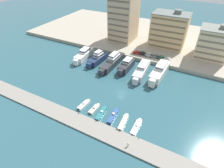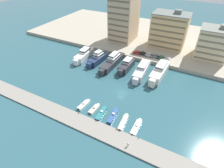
{
  "view_description": "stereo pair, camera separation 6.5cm",
  "coord_description": "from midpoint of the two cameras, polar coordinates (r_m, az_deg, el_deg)",
  "views": [
    {
      "loc": [
        22.85,
        -52.14,
        47.66
      ],
      "look_at": [
        -4.78,
        0.92,
        2.5
      ],
      "focal_mm": 28.0,
      "sensor_mm": 36.0,
      "label": 1
    },
    {
      "loc": [
        22.91,
        -52.11,
        47.66
      ],
      "look_at": [
        -4.78,
        0.92,
        2.5
      ],
      "focal_mm": 28.0,
      "sensor_mm": 36.0,
      "label": 2
    }
  ],
  "objects": [
    {
      "name": "ground_plane",
      "position": [
        74.24,
        2.93,
        -2.95
      ],
      "size": [
        400.0,
        400.0,
        0.0
      ],
      "primitive_type": "plane",
      "color": "#2D5B66"
    },
    {
      "name": "quay_promenade",
      "position": [
        127.33,
        15.69,
        14.17
      ],
      "size": [
        180.0,
        70.0,
        1.87
      ],
      "primitive_type": "cube",
      "color": "#ADA38E",
      "rests_on": "ground"
    },
    {
      "name": "pier_dock",
      "position": [
        61.03,
        -5.85,
        -14.2
      ],
      "size": [
        120.0,
        6.35,
        0.5
      ],
      "primitive_type": "cube",
      "color": "gray",
      "rests_on": "ground"
    },
    {
      "name": "yacht_white_far_left",
      "position": [
        99.59,
        -9.12,
        9.4
      ],
      "size": [
        5.88,
        18.27,
        7.17
      ],
      "color": "white",
      "rests_on": "ground"
    },
    {
      "name": "yacht_navy_left",
      "position": [
        94.84,
        -4.83,
        8.25
      ],
      "size": [
        5.67,
        15.73,
        7.79
      ],
      "color": "navy",
      "rests_on": "ground"
    },
    {
      "name": "yacht_charcoal_mid_left",
      "position": [
        91.86,
        0.13,
        7.37
      ],
      "size": [
        5.22,
        22.73,
        7.79
      ],
      "color": "#333338",
      "rests_on": "ground"
    },
    {
      "name": "yacht_charcoal_center_left",
      "position": [
        88.85,
        4.74,
        6.08
      ],
      "size": [
        4.52,
        15.4,
        7.01
      ],
      "color": "#333338",
      "rests_on": "ground"
    },
    {
      "name": "yacht_silver_center",
      "position": [
        85.56,
        9.58,
        4.32
      ],
      "size": [
        5.47,
        20.16,
        6.86
      ],
      "color": "silver",
      "rests_on": "ground"
    },
    {
      "name": "yacht_ivory_center_right",
      "position": [
        85.8,
        15.22,
        3.88
      ],
      "size": [
        5.9,
        21.43,
        7.85
      ],
      "color": "silver",
      "rests_on": "ground"
    },
    {
      "name": "motorboat_white_far_left",
      "position": [
        68.88,
        -9.23,
        -6.74
      ],
      "size": [
        2.44,
        6.61,
        1.49
      ],
      "color": "white",
      "rests_on": "ground"
    },
    {
      "name": "motorboat_cream_left",
      "position": [
        66.94,
        -5.84,
        -8.08
      ],
      "size": [
        2.22,
        6.12,
        1.35
      ],
      "color": "beige",
      "rests_on": "ground"
    },
    {
      "name": "motorboat_teal_mid_left",
      "position": [
        65.03,
        -3.51,
        -9.52
      ],
      "size": [
        2.24,
        7.84,
        1.4
      ],
      "color": "teal",
      "rests_on": "ground"
    },
    {
      "name": "motorboat_blue_center_left",
      "position": [
        63.93,
        0.33,
        -10.39
      ],
      "size": [
        2.06,
        8.08,
        1.65
      ],
      "color": "#33569E",
      "rests_on": "ground"
    },
    {
      "name": "motorboat_cream_center",
      "position": [
        62.2,
        3.71,
        -12.34
      ],
      "size": [
        2.17,
        8.03,
        1.03
      ],
      "color": "beige",
      "rests_on": "ground"
    },
    {
      "name": "motorboat_white_center_right",
      "position": [
        61.43,
        7.93,
        -13.71
      ],
      "size": [
        1.9,
        7.83,
        1.22
      ],
      "color": "white",
      "rests_on": "ground"
    },
    {
      "name": "car_red_far_left",
      "position": [
        100.56,
        8.16,
        10.2
      ],
      "size": [
        4.13,
        1.98,
        1.8
      ],
      "color": "red",
      "rests_on": "quay_promenade"
    },
    {
      "name": "car_black_left",
      "position": [
        100.06,
        9.92,
        9.87
      ],
      "size": [
        4.11,
        1.95,
        1.8
      ],
      "color": "black",
      "rests_on": "quay_promenade"
    },
    {
      "name": "car_silver_mid_left",
      "position": [
        99.15,
        11.94,
        9.34
      ],
      "size": [
        4.12,
        1.95,
        1.8
      ],
      "color": "#B7BCC1",
      "rests_on": "quay_promenade"
    },
    {
      "name": "car_grey_center_left",
      "position": [
        98.66,
        13.8,
        8.92
      ],
      "size": [
        4.14,
        1.99,
        1.8
      ],
      "color": "slate",
      "rests_on": "quay_promenade"
    },
    {
      "name": "car_green_center",
      "position": [
        98.13,
        15.69,
        8.43
      ],
      "size": [
        4.1,
        1.93,
        1.8
      ],
      "color": "#2D6642",
      "rests_on": "quay_promenade"
    },
    {
      "name": "car_white_center_right",
      "position": [
        97.31,
        17.68,
        7.79
      ],
      "size": [
        4.12,
        1.96,
        1.8
      ],
      "color": "white",
      "rests_on": "quay_promenade"
    },
    {
      "name": "apartment_block_far_left",
      "position": [
        114.86,
        3.89,
        20.59
      ],
      "size": [
        14.36,
        17.38,
        28.7
      ],
      "color": "#C6AD89",
      "rests_on": "quay_promenade"
    },
    {
      "name": "apartment_block_left",
      "position": [
        111.38,
        18.06,
        16.4
      ],
      "size": [
        20.15,
        13.43,
        21.28
      ],
      "color": "#E0BC84",
      "rests_on": "quay_promenade"
    },
    {
      "name": "apartment_block_mid_left",
      "position": [
        107.41,
        30.1,
        11.49
      ],
      "size": [
        15.72,
        13.51,
        17.86
      ],
      "color": "beige",
      "rests_on": "quay_promenade"
    },
    {
      "name": "pedestrian_near_edge",
      "position": [
        55.86,
        5.26,
        -18.97
      ],
      "size": [
        0.63,
        0.29,
        1.64
      ],
      "color": "#7A6B56",
      "rests_on": "pier_dock"
    },
    {
      "name": "bollard_west",
      "position": [
        65.76,
        -10.9,
        -9.24
      ],
      "size": [
        0.2,
        0.2,
        0.61
      ],
      "color": "#2D2D33",
      "rests_on": "pier_dock"
    },
    {
      "name": "bollard_west_mid",
      "position": [
        62.43,
        -5.07,
        -11.76
      ],
      "size": [
        0.2,
        0.2,
        0.61
      ],
      "color": "#2D2D33",
      "rests_on": "pier_dock"
    },
    {
      "name": "bollard_east_mid",
      "position": [
        59.92,
        1.45,
        -14.38
      ],
      "size": [
        0.2,
        0.2,
        0.61
      ],
      "color": "#2D2D33",
      "rests_on": "pier_dock"
    },
    {
      "name": "bollard_east",
      "position": [
        58.33,
        8.6,
        -16.98
      ],
      "size": [
        0.2,
        0.2,
        0.61
      ],
      "color": "#2D2D33",
      "rests_on": "pier_dock"
    }
  ]
}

